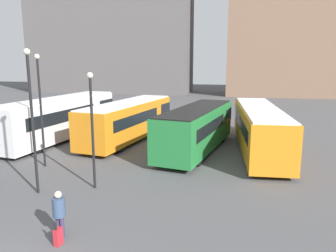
% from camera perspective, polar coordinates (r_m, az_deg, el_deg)
% --- Properties ---
extents(building_block_left, '(31.12, 10.05, 25.33)m').
position_cam_1_polar(building_block_left, '(67.10, -10.02, 16.79)').
color(building_block_left, '#5B5656').
rests_on(building_block_left, ground_plane).
extents(bus_0, '(3.87, 12.23, 3.20)m').
position_cam_1_polar(bus_0, '(26.42, -18.17, 1.54)').
color(bus_0, silver).
rests_on(bus_0, ground_plane).
extents(bus_1, '(4.20, 10.98, 2.93)m').
position_cam_1_polar(bus_1, '(25.04, -6.82, 1.18)').
color(bus_1, orange).
rests_on(bus_1, ground_plane).
extents(bus_2, '(4.18, 10.14, 2.93)m').
position_cam_1_polar(bus_2, '(21.89, 5.09, -0.23)').
color(bus_2, '#237A38').
rests_on(bus_2, ground_plane).
extents(bus_3, '(3.42, 11.85, 2.96)m').
position_cam_1_polar(bus_3, '(22.57, 15.59, -0.21)').
color(bus_3, orange).
rests_on(bus_3, ground_plane).
extents(traveler, '(0.47, 0.47, 1.66)m').
position_cam_1_polar(traveler, '(11.97, -18.45, -13.71)').
color(traveler, '#382D4C').
rests_on(traveler, ground_plane).
extents(suitcase, '(0.20, 0.32, 0.85)m').
position_cam_1_polar(suitcase, '(11.81, -18.59, -17.78)').
color(suitcase, '#B7232D').
rests_on(suitcase, ground_plane).
extents(lamp_post_0, '(0.28, 0.28, 6.31)m').
position_cam_1_polar(lamp_post_0, '(19.45, -21.33, 3.80)').
color(lamp_post_0, black).
rests_on(lamp_post_0, ground_plane).
extents(lamp_post_2, '(0.28, 0.28, 6.45)m').
position_cam_1_polar(lamp_post_2, '(15.48, -22.65, 2.27)').
color(lamp_post_2, black).
rests_on(lamp_post_2, ground_plane).
extents(lamp_post_3, '(0.28, 0.28, 5.44)m').
position_cam_1_polar(lamp_post_3, '(15.35, -13.09, 0.79)').
color(lamp_post_3, black).
rests_on(lamp_post_3, ground_plane).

